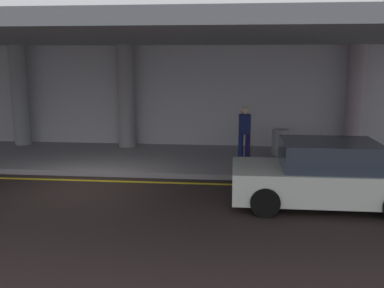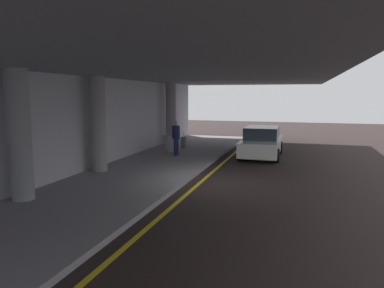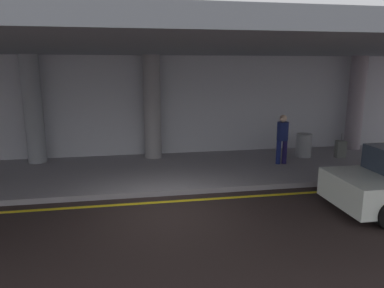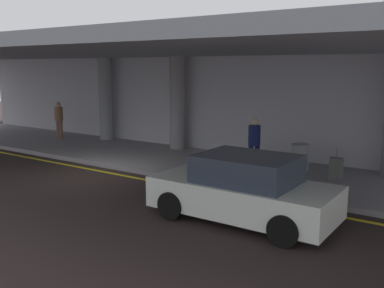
% 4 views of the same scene
% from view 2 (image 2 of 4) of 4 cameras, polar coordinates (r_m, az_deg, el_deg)
% --- Properties ---
extents(ground_plane, '(60.00, 60.00, 0.00)m').
position_cam_2_polar(ground_plane, '(12.66, 3.99, -6.27)').
color(ground_plane, '#2C2221').
extents(sidewalk, '(26.00, 4.20, 0.15)m').
position_cam_2_polar(sidewalk, '(13.66, -8.82, -4.97)').
color(sidewalk, gray).
rests_on(sidewalk, ground).
extents(lane_stripe_yellow, '(26.00, 0.14, 0.01)m').
position_cam_2_polar(lane_stripe_yellow, '(12.80, 1.45, -6.07)').
color(lane_stripe_yellow, yellow).
rests_on(lane_stripe_yellow, ground).
extents(support_column_far_left, '(0.62, 0.62, 3.65)m').
position_cam_2_polar(support_column_far_left, '(10.97, -25.88, 1.25)').
color(support_column_far_left, gray).
rests_on(support_column_far_left, sidewalk).
extents(support_column_left_mid, '(0.62, 0.62, 3.65)m').
position_cam_2_polar(support_column_left_mid, '(14.14, -14.81, 3.10)').
color(support_column_left_mid, gray).
rests_on(support_column_left_mid, sidewalk).
extents(support_column_center, '(0.62, 0.62, 3.65)m').
position_cam_2_polar(support_column_center, '(21.34, -3.40, 4.87)').
color(support_column_center, gray).
rests_on(support_column_center, sidewalk).
extents(ceiling_overhang, '(28.00, 13.20, 0.30)m').
position_cam_2_polar(ceiling_overhang, '(13.14, -7.18, 11.57)').
color(ceiling_overhang, gray).
rests_on(ceiling_overhang, support_column_far_left).
extents(terminal_back_wall, '(26.00, 0.30, 3.80)m').
position_cam_2_polar(terminal_back_wall, '(14.50, -17.01, 2.83)').
color(terminal_back_wall, '#B3B4BE').
rests_on(terminal_back_wall, ground).
extents(car_white, '(4.10, 1.92, 1.50)m').
position_cam_2_polar(car_white, '(18.18, 11.06, 0.22)').
color(car_white, silver).
rests_on(car_white, ground).
extents(person_waiting_for_ride, '(0.38, 0.38, 1.68)m').
position_cam_2_polar(person_waiting_for_ride, '(17.32, -2.57, 1.32)').
color(person_waiting_for_ride, navy).
rests_on(person_waiting_for_ride, sidewalk).
extents(suitcase_upright_primary, '(0.36, 0.22, 0.90)m').
position_cam_2_polar(suitcase_upright_primary, '(19.85, -1.31, 0.27)').
color(suitcase_upright_primary, '#585C58').
rests_on(suitcase_upright_primary, sidewalk).
extents(trash_bin_steel, '(0.56, 0.56, 0.85)m').
position_cam_2_polar(trash_bin_steel, '(18.79, -3.61, 0.17)').
color(trash_bin_steel, gray).
rests_on(trash_bin_steel, sidewalk).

